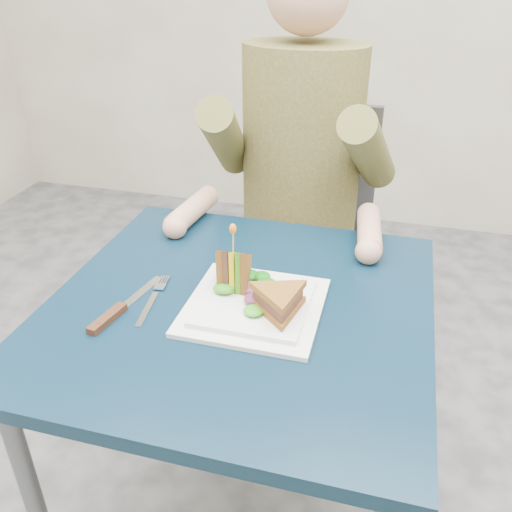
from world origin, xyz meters
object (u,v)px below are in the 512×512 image
(sandwich_flat, at_px, (279,301))
(chair, at_px, (303,230))
(table, at_px, (240,334))
(fork, at_px, (152,301))
(diner, at_px, (301,127))
(knife, at_px, (114,313))
(sandwich_upright, at_px, (234,270))
(plate, at_px, (254,305))

(sandwich_flat, bearing_deg, chair, 96.78)
(table, relative_size, fork, 4.18)
(sandwich_flat, bearing_deg, table, 156.03)
(diner, xyz_separation_m, sandwich_flat, (0.09, -0.64, -0.14))
(table, relative_size, knife, 3.39)
(table, xyz_separation_m, fork, (-0.17, -0.05, 0.08))
(sandwich_flat, distance_m, fork, 0.26)
(fork, bearing_deg, sandwich_upright, 27.09)
(sandwich_flat, height_order, sandwich_upright, sandwich_upright)
(sandwich_flat, xyz_separation_m, fork, (-0.26, -0.01, -0.04))
(table, relative_size, sandwich_upright, 5.35)
(table, bearing_deg, sandwich_upright, 123.25)
(fork, bearing_deg, table, 15.29)
(diner, bearing_deg, sandwich_flat, -82.05)
(sandwich_upright, height_order, fork, sandwich_upright)
(diner, xyz_separation_m, fork, (-0.17, -0.65, -0.18))
(plate, distance_m, fork, 0.21)
(chair, xyz_separation_m, knife, (-0.22, -0.82, 0.20))
(table, xyz_separation_m, diner, (-0.00, 0.60, 0.26))
(table, height_order, sandwich_flat, sandwich_flat)
(plate, height_order, sandwich_upright, sandwich_upright)
(knife, bearing_deg, chair, 75.19)
(sandwich_flat, xyz_separation_m, knife, (-0.31, -0.07, -0.04))
(chair, distance_m, fork, 0.80)
(plate, relative_size, knife, 1.18)
(plate, height_order, fork, plate)
(diner, bearing_deg, sandwich_upright, -91.96)
(table, bearing_deg, knife, -153.60)
(chair, xyz_separation_m, fork, (-0.17, -0.76, 0.19))
(fork, bearing_deg, sandwich_flat, 1.34)
(table, distance_m, sandwich_flat, 0.16)
(table, distance_m, diner, 0.66)
(table, height_order, knife, knife)
(diner, xyz_separation_m, sandwich_upright, (-0.02, -0.57, -0.13))
(chair, xyz_separation_m, plate, (0.03, -0.73, 0.20))
(chair, xyz_separation_m, sandwich_flat, (0.09, -0.76, 0.23))
(knife, bearing_deg, table, 26.40)
(sandwich_flat, bearing_deg, fork, -178.66)
(fork, relative_size, knife, 0.81)
(diner, bearing_deg, table, -90.00)
(diner, distance_m, sandwich_upright, 0.59)
(fork, height_order, knife, knife)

